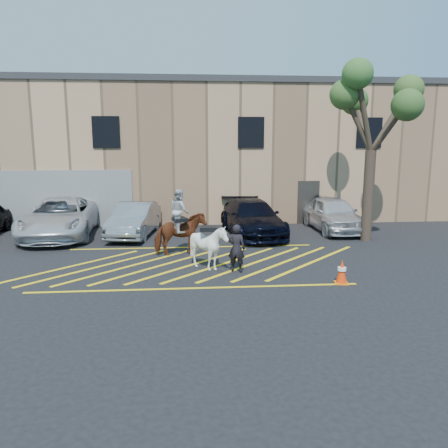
{
  "coord_description": "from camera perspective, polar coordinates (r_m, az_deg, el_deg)",
  "views": [
    {
      "loc": [
        -0.16,
        -14.74,
        4.09
      ],
      "look_at": [
        1.1,
        0.2,
        1.3
      ],
      "focal_mm": 35.0,
      "sensor_mm": 36.0,
      "label": 1
    }
  ],
  "objects": [
    {
      "name": "car_white_pickup",
      "position": [
        20.63,
        -20.62,
        0.81
      ],
      "size": [
        3.26,
        6.29,
        1.69
      ],
      "primitive_type": "imported",
      "rotation": [
        0.0,
        0.0,
        0.08
      ],
      "color": "silver",
      "rests_on": "ground"
    },
    {
      "name": "car_blue_suv",
      "position": [
        19.72,
        3.67,
        0.84
      ],
      "size": [
        2.74,
        5.55,
        1.55
      ],
      "primitive_type": "imported",
      "rotation": [
        0.0,
        0.0,
        0.11
      ],
      "color": "black",
      "rests_on": "ground"
    },
    {
      "name": "warehouse",
      "position": [
        26.74,
        -4.56,
        9.56
      ],
      "size": [
        32.42,
        10.2,
        7.3
      ],
      "color": "tan",
      "rests_on": "ground"
    },
    {
      "name": "car_white_suv",
      "position": [
        21.22,
        14.01,
        1.31
      ],
      "size": [
        2.01,
        4.76,
        1.61
      ],
      "primitive_type": "imported",
      "rotation": [
        0.0,
        0.0,
        0.02
      ],
      "color": "silver",
      "rests_on": "ground"
    },
    {
      "name": "saddled_white",
      "position": [
        14.23,
        -2.02,
        -2.94
      ],
      "size": [
        1.28,
        1.43,
        1.54
      ],
      "color": "white",
      "rests_on": "ground"
    },
    {
      "name": "ground",
      "position": [
        15.3,
        -4.05,
        -4.99
      ],
      "size": [
        90.0,
        90.0,
        0.0
      ],
      "primitive_type": "plane",
      "color": "black",
      "rests_on": "ground"
    },
    {
      "name": "hatching_zone",
      "position": [
        15.01,
        -4.03,
        -5.28
      ],
      "size": [
        12.6,
        5.12,
        0.01
      ],
      "color": "yellow",
      "rests_on": "ground"
    },
    {
      "name": "traffic_cone",
      "position": [
        13.38,
        15.13,
        -5.99
      ],
      "size": [
        0.43,
        0.43,
        0.73
      ],
      "color": "orange",
      "rests_on": "ground"
    },
    {
      "name": "handler",
      "position": [
        13.97,
        1.64,
        -3.19
      ],
      "size": [
        0.66,
        0.56,
        1.55
      ],
      "primitive_type": "imported",
      "rotation": [
        0.0,
        0.0,
        2.76
      ],
      "color": "black",
      "rests_on": "ground"
    },
    {
      "name": "mounted_bay",
      "position": [
        16.14,
        -5.78,
        -0.59
      ],
      "size": [
        2.03,
        1.41,
        2.45
      ],
      "color": "maroon",
      "rests_on": "ground"
    },
    {
      "name": "tree",
      "position": [
        19.21,
        18.94,
        14.77
      ],
      "size": [
        3.99,
        4.37,
        7.31
      ],
      "color": "#402F27",
      "rests_on": "ground"
    },
    {
      "name": "car_silver_sedan",
      "position": [
        19.84,
        -11.63,
        0.59
      ],
      "size": [
        2.12,
        4.63,
        1.47
      ],
      "primitive_type": "imported",
      "rotation": [
        0.0,
        0.0,
        -0.13
      ],
      "color": "gray",
      "rests_on": "ground"
    }
  ]
}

